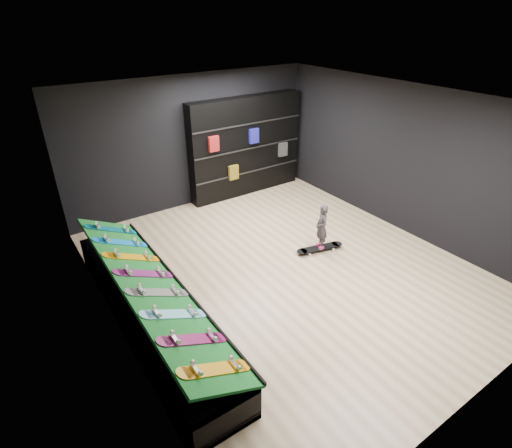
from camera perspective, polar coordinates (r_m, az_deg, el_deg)
floor at (r=7.43m, az=4.08°, el=-6.33°), size 6.00×7.00×0.01m
ceiling at (r=6.21m, az=5.07°, el=16.93°), size 6.00×7.00×0.01m
wall_back at (r=9.48m, az=-8.99°, el=11.48°), size 6.00×0.02×3.00m
wall_front at (r=4.90m, az=31.33°, el=-10.55°), size 6.00×0.02×3.00m
wall_left at (r=5.52m, az=-20.71°, el=-3.34°), size 0.02×7.00×3.00m
wall_right at (r=8.76m, az=20.26°, el=8.61°), size 0.02×7.00×3.00m
display_rack at (r=6.32m, az=-14.78°, el=-11.82°), size 0.90×4.50×0.50m
turf_ramp at (r=6.05m, az=-14.88°, el=-8.33°), size 0.92×4.50×0.46m
back_shelving at (r=10.03m, az=-1.49°, el=11.01°), size 3.01×0.35×2.41m
floor_skateboard at (r=7.98m, az=9.08°, el=-3.55°), size 1.00×0.44×0.09m
child at (r=7.82m, az=9.26°, el=-1.59°), size 0.21×0.25×0.54m
display_board_0 at (r=4.71m, az=-5.87°, el=-19.92°), size 0.93×0.22×0.50m
display_board_1 at (r=5.05m, az=-9.00°, el=-15.96°), size 0.93×0.22×0.50m
display_board_2 at (r=5.43m, az=-11.61°, el=-12.49°), size 0.93×0.22×0.50m
display_board_3 at (r=5.83m, az=-13.82°, el=-9.46°), size 0.93×0.22×0.50m
display_board_4 at (r=6.25m, az=-15.71°, el=-6.82°), size 0.93×0.22×0.50m
display_board_5 at (r=6.69m, az=-17.33°, el=-4.51°), size 0.93×0.22×0.50m
display_board_6 at (r=7.15m, az=-18.74°, el=-2.49°), size 0.93×0.22×0.50m
display_board_7 at (r=7.61m, az=-19.98°, el=-0.71°), size 0.93×0.22×0.50m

